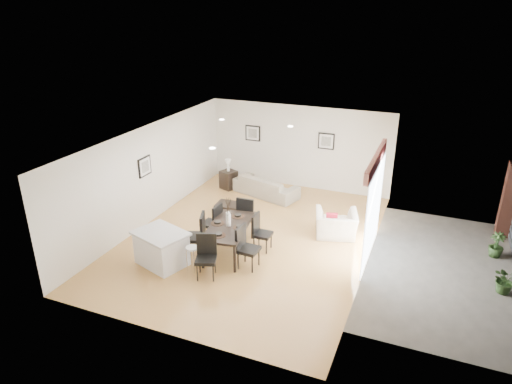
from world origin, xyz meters
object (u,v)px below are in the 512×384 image
at_px(dining_table, 229,228).
at_px(kitchen_island, 162,248).
at_px(dining_chair_wfar, 214,221).
at_px(dining_chair_foot, 247,213).
at_px(coffee_table, 232,210).
at_px(side_table, 229,180).
at_px(dining_chair_head, 206,253).
at_px(armchair, 336,224).
at_px(bar_stool, 192,250).
at_px(dining_chair_wnear, 198,233).
at_px(dining_chair_efar, 260,230).
at_px(dining_chair_enear, 245,245).
at_px(sofa, 266,186).

bearing_deg(dining_table, kitchen_island, -147.65).
height_order(dining_chair_wfar, dining_chair_foot, dining_chair_foot).
distance_m(coffee_table, side_table, 2.13).
xyz_separation_m(dining_chair_head, kitchen_island, (-1.19, 0.03, -0.14)).
bearing_deg(armchair, dining_chair_foot, 2.58).
bearing_deg(bar_stool, coffee_table, 97.50).
relative_size(dining_chair_wnear, side_table, 1.81).
bearing_deg(dining_chair_head, dining_chair_efar, 47.01).
bearing_deg(dining_chair_wfar, armchair, 119.42).
relative_size(dining_chair_wnear, dining_chair_foot, 1.05).
relative_size(dining_chair_enear, bar_stool, 1.67).
height_order(armchair, dining_table, dining_table).
bearing_deg(dining_chair_wnear, dining_chair_enear, 68.09).
relative_size(dining_chair_enear, coffee_table, 1.11).
bearing_deg(sofa, kitchen_island, 97.86).
xyz_separation_m(sofa, dining_chair_wfar, (-0.15, -3.27, 0.24)).
relative_size(armchair, dining_chair_wnear, 0.96).
relative_size(dining_chair_wnear, coffee_table, 1.19).
distance_m(dining_table, kitchen_island, 1.64).
bearing_deg(dining_chair_foot, dining_chair_enear, 110.18).
bearing_deg(dining_chair_efar, dining_chair_wfar, 90.40).
bearing_deg(dining_chair_head, coffee_table, 84.53).
relative_size(dining_table, dining_chair_wfar, 1.89).
height_order(sofa, dining_chair_wfar, dining_chair_wfar).
height_order(kitchen_island, bar_stool, kitchen_island).
xyz_separation_m(sofa, coffee_table, (-0.34, -1.80, -0.13)).
height_order(sofa, dining_chair_head, dining_chair_head).
bearing_deg(dining_chair_wnear, dining_chair_wfar, 159.63).
height_order(dining_chair_wfar, dining_chair_efar, dining_chair_wfar).
relative_size(dining_chair_enear, dining_chair_foot, 0.97).
bearing_deg(dining_chair_wfar, dining_chair_efar, 93.45).
relative_size(dining_table, dining_chair_enear, 1.85).
relative_size(dining_chair_wnear, dining_chair_wfar, 1.10).
bearing_deg(dining_chair_enear, dining_chair_efar, 2.39).
xyz_separation_m(dining_table, coffee_table, (-0.80, 1.91, -0.48)).
bearing_deg(dining_chair_efar, side_table, 36.26).
distance_m(dining_table, coffee_table, 2.12).
xyz_separation_m(armchair, side_table, (-4.02, 1.96, -0.04)).
bearing_deg(sofa, armchair, 161.79).
relative_size(sofa, bar_stool, 3.47).
xyz_separation_m(dining_chair_wnear, dining_chair_head, (0.59, -0.69, -0.06)).
bearing_deg(sofa, dining_chair_head, 112.07).
height_order(dining_chair_efar, bar_stool, dining_chair_efar).
relative_size(dining_chair_enear, dining_chair_efar, 1.09).
xyz_separation_m(dining_chair_enear, side_table, (-2.43, 4.22, -0.27)).
bearing_deg(coffee_table, dining_chair_wnear, -89.50).
relative_size(dining_table, dining_chair_efar, 2.01).
distance_m(armchair, dining_chair_efar, 2.11).
relative_size(dining_chair_wfar, kitchen_island, 0.71).
xyz_separation_m(coffee_table, kitchen_island, (-0.42, -2.97, 0.23)).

